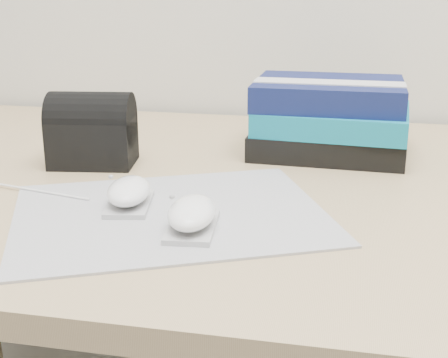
% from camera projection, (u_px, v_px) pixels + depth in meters
% --- Properties ---
extents(desk, '(1.60, 0.80, 0.73)m').
position_uv_depth(desk, '(309.00, 311.00, 0.98)').
color(desk, tan).
rests_on(desk, ground).
extents(mousepad, '(0.44, 0.40, 0.00)m').
position_uv_depth(mousepad, '(170.00, 214.00, 0.74)').
color(mousepad, gray).
rests_on(mousepad, desk).
extents(mouse_rear, '(0.07, 0.10, 0.04)m').
position_uv_depth(mouse_rear, '(129.00, 193.00, 0.75)').
color(mouse_rear, '#ADADAF').
rests_on(mouse_rear, mousepad).
extents(mouse_front, '(0.06, 0.10, 0.04)m').
position_uv_depth(mouse_front, '(192.00, 215.00, 0.68)').
color(mouse_front, '#ACACAF').
rests_on(mouse_front, mousepad).
extents(usb_cable, '(0.22, 0.05, 0.00)m').
position_uv_depth(usb_cable, '(18.00, 187.00, 0.82)').
color(usb_cable, white).
rests_on(usb_cable, mousepad).
extents(book_stack, '(0.25, 0.20, 0.12)m').
position_uv_depth(book_stack, '(330.00, 118.00, 0.98)').
color(book_stack, black).
rests_on(book_stack, desk).
extents(pouch, '(0.13, 0.10, 0.11)m').
position_uv_depth(pouch, '(92.00, 130.00, 0.92)').
color(pouch, black).
rests_on(pouch, desk).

